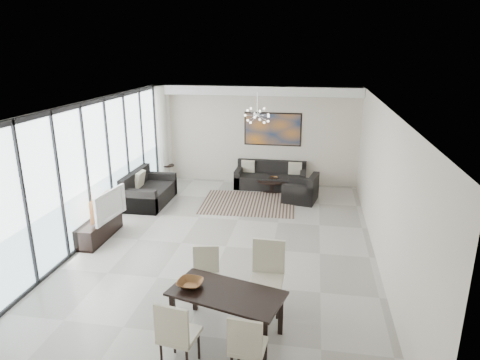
% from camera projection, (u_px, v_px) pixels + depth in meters
% --- Properties ---
extents(room_shell, '(6.00, 9.00, 2.90)m').
position_uv_depth(room_shell, '(248.00, 181.00, 8.36)').
color(room_shell, '#A8A39B').
rests_on(room_shell, ground).
extents(window_wall, '(0.37, 8.95, 2.90)m').
position_uv_depth(window_wall, '(91.00, 172.00, 8.89)').
color(window_wall, silver).
rests_on(window_wall, floor).
extents(soffit, '(5.98, 0.40, 0.26)m').
position_uv_depth(soffit, '(255.00, 91.00, 12.08)').
color(soffit, white).
rests_on(soffit, room_shell).
extents(painting, '(1.68, 0.04, 0.98)m').
position_uv_depth(painting, '(273.00, 129.00, 12.50)').
color(painting, '#C96E1B').
rests_on(painting, room_shell).
extents(chandelier, '(0.66, 0.66, 0.71)m').
position_uv_depth(chandelier, '(257.00, 115.00, 10.47)').
color(chandelier, silver).
rests_on(chandelier, room_shell).
extents(rug, '(2.50, 1.96, 0.01)m').
position_uv_depth(rug, '(249.00, 203.00, 11.30)').
color(rug, black).
rests_on(rug, floor).
extents(coffee_table, '(0.93, 0.93, 0.33)m').
position_uv_depth(coffee_table, '(272.00, 184.00, 12.29)').
color(coffee_table, black).
rests_on(coffee_table, floor).
extents(bowl_coffee, '(0.24, 0.24, 0.08)m').
position_uv_depth(bowl_coffee, '(274.00, 178.00, 12.22)').
color(bowl_coffee, brown).
rests_on(bowl_coffee, coffee_table).
extents(sofa_main, '(2.04, 0.83, 0.74)m').
position_uv_depth(sofa_main, '(271.00, 179.00, 12.54)').
color(sofa_main, black).
rests_on(sofa_main, floor).
extents(loveseat, '(0.96, 1.70, 0.85)m').
position_uv_depth(loveseat, '(148.00, 192.00, 11.25)').
color(loveseat, black).
rests_on(loveseat, floor).
extents(armchair, '(0.97, 1.01, 0.73)m').
position_uv_depth(armchair, '(302.00, 192.00, 11.42)').
color(armchair, black).
rests_on(armchair, floor).
extents(side_table, '(0.37, 0.37, 0.51)m').
position_uv_depth(side_table, '(168.00, 170.00, 13.10)').
color(side_table, black).
rests_on(side_table, floor).
extents(tv_console, '(0.40, 1.42, 0.44)m').
position_uv_depth(tv_console, '(100.00, 229.00, 9.18)').
color(tv_console, black).
rests_on(tv_console, floor).
extents(television, '(0.27, 1.10, 0.63)m').
position_uv_depth(television, '(106.00, 205.00, 9.07)').
color(television, gray).
rests_on(television, tv_console).
extents(dining_table, '(1.75, 1.18, 0.66)m').
position_uv_depth(dining_table, '(227.00, 298.00, 6.03)').
color(dining_table, black).
rests_on(dining_table, floor).
extents(dining_chair_sw, '(0.52, 0.52, 0.99)m').
position_uv_depth(dining_chair_sw, '(176.00, 332.00, 5.32)').
color(dining_chair_sw, beige).
rests_on(dining_chair_sw, floor).
extents(dining_chair_se, '(0.46, 0.46, 0.93)m').
position_uv_depth(dining_chair_se, '(247.00, 344.00, 5.16)').
color(dining_chair_se, beige).
rests_on(dining_chair_se, floor).
extents(dining_chair_nw, '(0.50, 0.50, 0.91)m').
position_uv_depth(dining_chair_nw, '(206.00, 271.00, 6.87)').
color(dining_chair_nw, beige).
rests_on(dining_chair_nw, floor).
extents(dining_chair_ne, '(0.52, 0.52, 1.11)m').
position_uv_depth(dining_chair_ne, '(267.00, 270.00, 6.65)').
color(dining_chair_ne, beige).
rests_on(dining_chair_ne, floor).
extents(bowl_dining, '(0.41, 0.41, 0.09)m').
position_uv_depth(bowl_dining, '(190.00, 284.00, 6.14)').
color(bowl_dining, brown).
rests_on(bowl_dining, dining_table).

